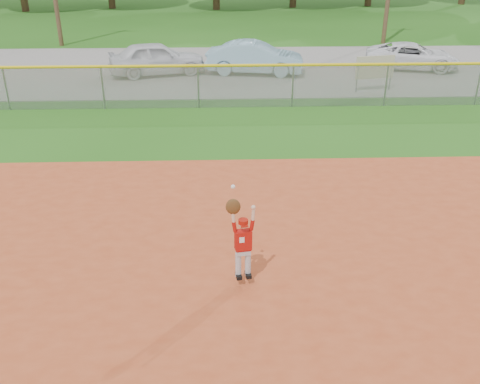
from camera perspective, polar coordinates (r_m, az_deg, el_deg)
name	(u,v)px	position (r m, az deg, el deg)	size (l,w,h in m)	color
ground	(182,263)	(10.26, -6.23, -7.58)	(120.00, 120.00, 0.00)	#235C15
clay_infield	(168,383)	(7.92, -7.66, -19.51)	(24.00, 16.00, 0.04)	#AF421F
parking_strip	(203,69)	(25.18, -3.93, 12.97)	(44.00, 10.00, 0.03)	slate
car_white_a	(157,58)	(24.13, -8.89, 13.92)	(1.66, 4.14, 1.41)	silver
car_blue	(255,58)	(24.04, 1.60, 14.12)	(1.46, 4.18, 1.38)	#8CB9D1
car_white_b	(412,56)	(26.14, 17.90, 13.63)	(1.90, 4.13, 1.15)	white
sponsor_sign	(375,68)	(21.78, 14.19, 12.68)	(1.56, 0.34, 1.40)	gray
outfield_fence	(198,83)	(19.15, -4.48, 11.48)	(40.06, 0.10, 1.55)	gray
ballplayer	(242,239)	(9.12, 0.18, -5.04)	(0.51, 0.24, 1.79)	silver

